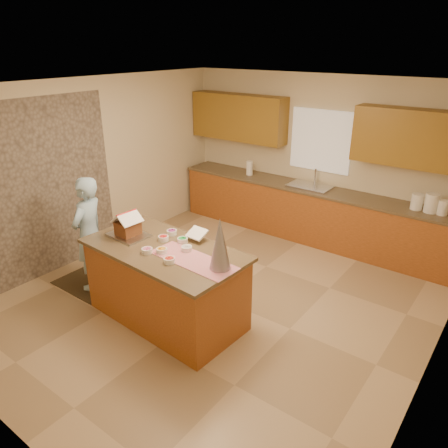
{
  "coord_description": "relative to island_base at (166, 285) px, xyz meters",
  "views": [
    {
      "loc": [
        2.91,
        -3.82,
        3.15
      ],
      "look_at": [
        -0.1,
        0.2,
        1.0
      ],
      "focal_mm": 34.23,
      "sensor_mm": 36.0,
      "label": 1
    }
  ],
  "objects": [
    {
      "name": "floor",
      "position": [
        0.3,
        0.7,
        -0.46
      ],
      "size": [
        5.5,
        5.5,
        0.0
      ],
      "primitive_type": "plane",
      "color": "tan",
      "rests_on": "ground"
    },
    {
      "name": "ceiling",
      "position": [
        0.3,
        0.7,
        2.24
      ],
      "size": [
        5.5,
        5.5,
        0.0
      ],
      "primitive_type": "plane",
      "color": "silver",
      "rests_on": "floor"
    },
    {
      "name": "wall_back",
      "position": [
        0.3,
        3.45,
        0.89
      ],
      "size": [
        5.5,
        5.5,
        0.0
      ],
      "primitive_type": "plane",
      "color": "beige",
      "rests_on": "floor"
    },
    {
      "name": "wall_left",
      "position": [
        -2.2,
        0.7,
        0.89
      ],
      "size": [
        5.5,
        5.5,
        0.0
      ],
      "primitive_type": "plane",
      "color": "beige",
      "rests_on": "floor"
    },
    {
      "name": "wall_right",
      "position": [
        2.8,
        0.7,
        0.89
      ],
      "size": [
        5.5,
        5.5,
        0.0
      ],
      "primitive_type": "plane",
      "color": "beige",
      "rests_on": "floor"
    },
    {
      "name": "stone_accent",
      "position": [
        -2.18,
        -0.1,
        0.79
      ],
      "size": [
        0.0,
        2.5,
        2.5
      ],
      "primitive_type": "plane",
      "rotation": [
        1.57,
        0.0,
        1.57
      ],
      "color": "gray",
      "rests_on": "wall_left"
    },
    {
      "name": "window_curtain",
      "position": [
        0.3,
        3.42,
        1.19
      ],
      "size": [
        1.05,
        0.03,
        1.0
      ],
      "primitive_type": "cube",
      "color": "white",
      "rests_on": "wall_back"
    },
    {
      "name": "back_counter_base",
      "position": [
        0.3,
        3.15,
        -0.02
      ],
      "size": [
        4.8,
        0.6,
        0.88
      ],
      "primitive_type": "cube",
      "color": "#A35421",
      "rests_on": "floor"
    },
    {
      "name": "back_counter_top",
      "position": [
        0.3,
        3.15,
        0.44
      ],
      "size": [
        4.85,
        0.63,
        0.04
      ],
      "primitive_type": "cube",
      "color": "brown",
      "rests_on": "back_counter_base"
    },
    {
      "name": "upper_cabinet_left",
      "position": [
        -1.25,
        3.27,
        1.44
      ],
      "size": [
        1.85,
        0.35,
        0.8
      ],
      "primitive_type": "cube",
      "color": "olive",
      "rests_on": "wall_back"
    },
    {
      "name": "upper_cabinet_right",
      "position": [
        1.85,
        3.27,
        1.44
      ],
      "size": [
        1.85,
        0.35,
        0.8
      ],
      "primitive_type": "cube",
      "color": "olive",
      "rests_on": "wall_back"
    },
    {
      "name": "sink",
      "position": [
        0.3,
        3.15,
        0.43
      ],
      "size": [
        0.7,
        0.45,
        0.12
      ],
      "primitive_type": "cube",
      "color": "silver",
      "rests_on": "back_counter_top"
    },
    {
      "name": "faucet",
      "position": [
        0.3,
        3.33,
        0.6
      ],
      "size": [
        0.03,
        0.03,
        0.28
      ],
      "primitive_type": "cylinder",
      "color": "silver",
      "rests_on": "back_counter_top"
    },
    {
      "name": "island_base",
      "position": [
        0.0,
        0.0,
        0.0
      ],
      "size": [
        1.92,
        1.04,
        0.92
      ],
      "primitive_type": "cube",
      "rotation": [
        0.0,
        0.0,
        -0.05
      ],
      "color": "#A35421",
      "rests_on": "floor"
    },
    {
      "name": "island_top",
      "position": [
        -0.0,
        0.0,
        0.48
      ],
      "size": [
        2.01,
        1.12,
        0.04
      ],
      "primitive_type": "cube",
      "rotation": [
        0.0,
        0.0,
        -0.05
      ],
      "color": "brown",
      "rests_on": "island_base"
    },
    {
      "name": "table_runner",
      "position": [
        0.47,
        -0.03,
        0.5
      ],
      "size": [
        1.06,
        0.43,
        0.01
      ],
      "primitive_type": "cube",
      "rotation": [
        0.0,
        0.0,
        -0.05
      ],
      "color": "#B90D26",
      "rests_on": "island_top"
    },
    {
      "name": "baking_tray",
      "position": [
        -0.57,
        -0.02,
        0.51
      ],
      "size": [
        0.5,
        0.38,
        0.03
      ],
      "primitive_type": "cube",
      "rotation": [
        0.0,
        0.0,
        -0.05
      ],
      "color": "silver",
      "rests_on": "island_top"
    },
    {
      "name": "cookbook",
      "position": [
        0.18,
        0.39,
        0.59
      ],
      "size": [
        0.24,
        0.19,
        0.1
      ],
      "primitive_type": "cube",
      "rotation": [
        -1.13,
        0.0,
        -0.05
      ],
      "color": "white",
      "rests_on": "island_top"
    },
    {
      "name": "tinsel_tree",
      "position": [
        0.81,
        0.01,
        0.79
      ],
      "size": [
        0.24,
        0.24,
        0.57
      ],
      "primitive_type": "cone",
      "rotation": [
        0.0,
        0.0,
        -0.05
      ],
      "color": "silver",
      "rests_on": "island_top"
    },
    {
      "name": "rug",
      "position": [
        -1.37,
        -0.07,
        -0.45
      ],
      "size": [
        1.06,
        0.69,
        0.01
      ],
      "primitive_type": "cube",
      "color": "black",
      "rests_on": "floor"
    },
    {
      "name": "boy",
      "position": [
        -1.32,
        -0.07,
        0.34
      ],
      "size": [
        0.53,
        0.66,
        1.57
      ],
      "primitive_type": "imported",
      "rotation": [
        0.0,
        0.0,
        -1.26
      ],
      "color": "#9BC1DC",
      "rests_on": "rug"
    },
    {
      "name": "canister_a",
      "position": [
        1.98,
        3.15,
        0.58
      ],
      "size": [
        0.17,
        0.17,
        0.23
      ],
      "primitive_type": "cylinder",
      "color": "white",
      "rests_on": "back_counter_top"
    },
    {
      "name": "canister_b",
      "position": [
        2.17,
        3.15,
        0.6
      ],
      "size": [
        0.19,
        0.19,
        0.27
      ],
      "primitive_type": "cylinder",
      "color": "white",
      "rests_on": "back_counter_top"
    },
    {
      "name": "canister_c",
      "position": [
        2.32,
        3.15,
        0.57
      ],
      "size": [
        0.15,
        0.15,
        0.21
      ],
      "primitive_type": "cylinder",
      "color": "white",
      "rests_on": "back_counter_top"
    },
    {
      "name": "paper_towel",
      "position": [
        -0.91,
        3.15,
        0.59
      ],
      "size": [
        0.12,
        0.12,
        0.25
      ],
      "primitive_type": "cylinder",
      "color": "white",
      "rests_on": "back_counter_top"
    },
    {
      "name": "gingerbread_house",
      "position": [
        -0.57,
        -0.02,
        0.63
      ],
      "size": [
        0.3,
        0.31,
        0.29
      ],
      "color": "brown",
      "rests_on": "baking_tray"
    },
    {
      "name": "candy_bowls",
      "position": [
        0.05,
        0.04,
        0.53
      ],
      "size": [
        0.61,
        0.68,
        0.06
      ],
      "color": "#943183",
      "rests_on": "island_top"
    }
  ]
}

